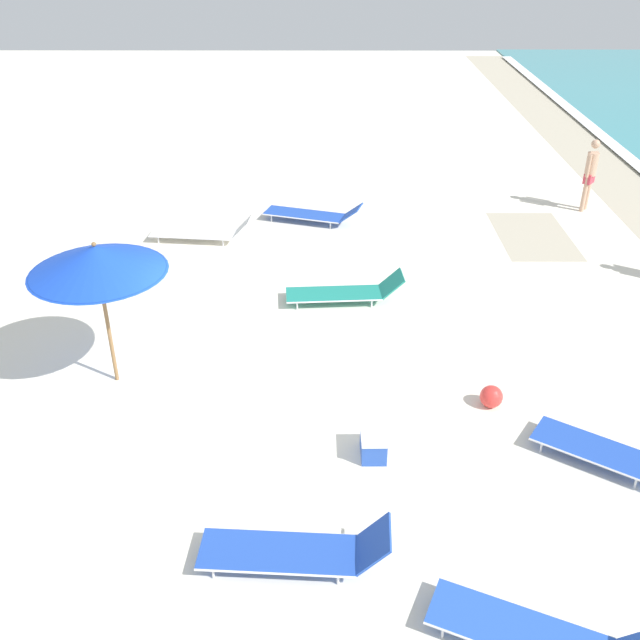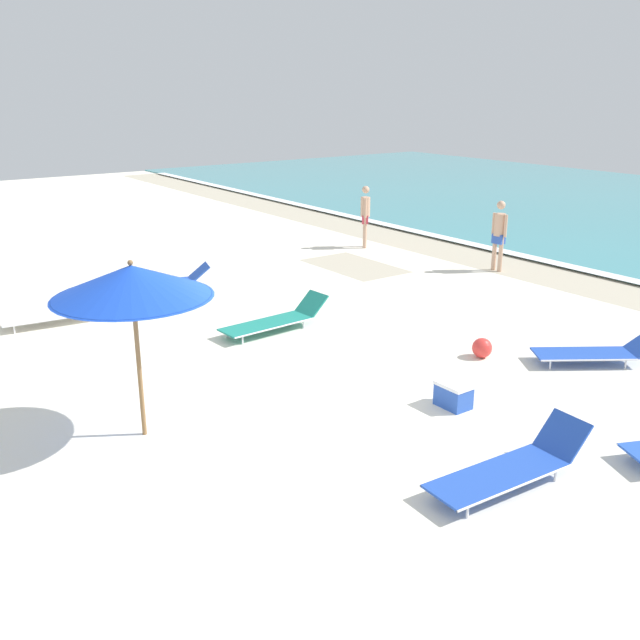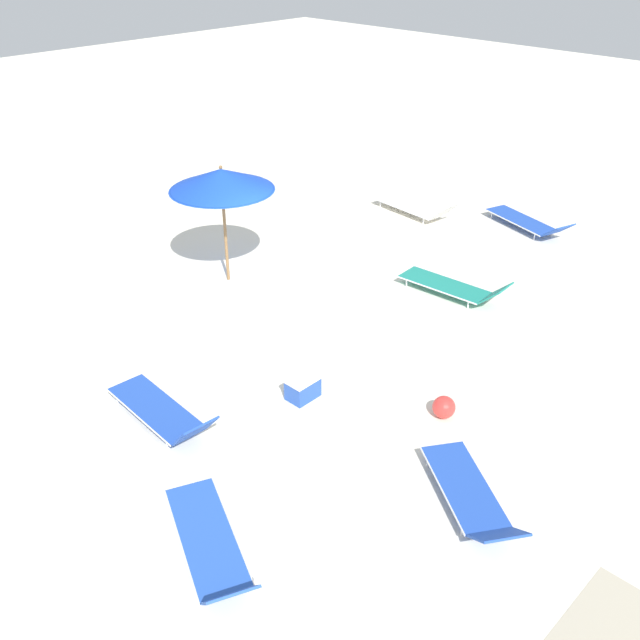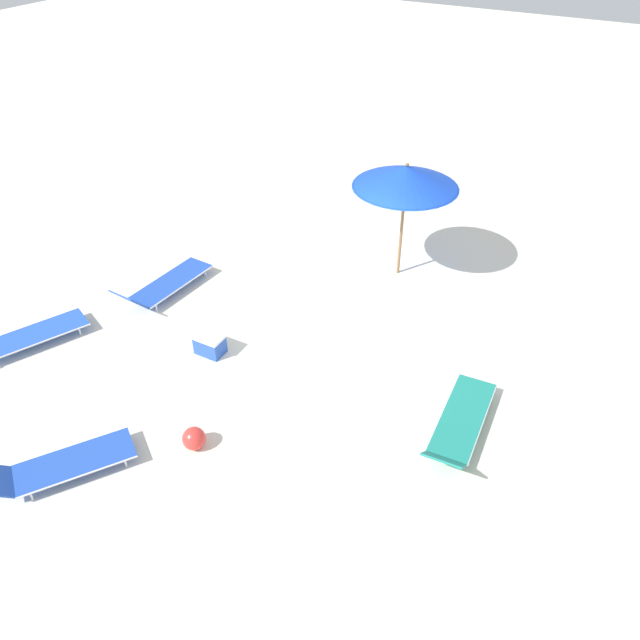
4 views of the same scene
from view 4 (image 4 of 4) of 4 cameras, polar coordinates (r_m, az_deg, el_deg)
ground_plane at (r=11.48m, az=1.33°, el=-1.00°), size 60.00×60.00×0.16m
beach_umbrella at (r=12.08m, az=7.88°, el=12.82°), size 2.03×2.03×2.39m
sun_lounger_under_umbrella at (r=9.53m, az=-22.92°, el=-12.14°), size 1.65×2.04×0.52m
sun_lounger_near_water_right at (r=9.54m, az=12.61°, el=-9.33°), size 0.75×2.25×0.56m
sun_lounger_mid_beach_solo at (r=12.55m, az=-14.15°, el=3.09°), size 0.73×2.21×0.60m
sun_lounger_mid_beach_pair_a at (r=12.04m, az=-25.76°, el=-1.45°), size 1.44×2.25×0.60m
beach_ball at (r=9.37m, az=-11.45°, el=-10.56°), size 0.34×0.34×0.34m
cooler_box at (r=10.92m, az=-10.03°, el=-2.17°), size 0.50×0.36×0.37m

